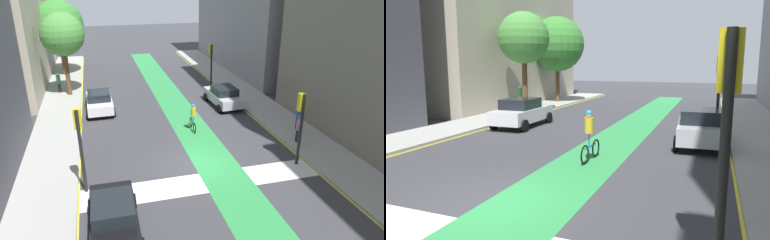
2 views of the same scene
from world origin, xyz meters
The scene contains 19 objects.
ground_plane centered at (0.00, 0.00, 0.00)m, with size 120.00×120.00×0.00m, color #38383D.
bike_lane_paint centered at (1.18, 0.00, 0.00)m, with size 2.40×60.00×0.01m, color #2D8C47.
crosswalk_band centered at (0.00, -2.00, 0.00)m, with size 12.00×1.80×0.01m, color silver.
sidewalk_left centered at (-7.50, 0.00, 0.07)m, with size 3.00×60.00×0.15m, color #9E9E99.
curb_stripe_left centered at (-6.00, 0.00, 0.01)m, with size 0.16×60.00×0.01m, color yellow.
sidewalk_right centered at (7.50, 0.00, 0.07)m, with size 3.00×60.00×0.15m, color #9E9E99.
curb_stripe_right centered at (6.00, 0.00, 0.01)m, with size 0.16×60.00×0.01m, color yellow.
traffic_signal_near_right centered at (5.41, -1.39, 2.79)m, with size 0.35×0.52×3.96m.
traffic_signal_near_left centered at (-5.62, -1.09, 2.89)m, with size 0.35×0.52×4.11m.
traffic_signal_far_right centered at (5.49, 13.68, 2.72)m, with size 0.35×0.52×3.86m.
car_white_left_far centered at (-4.59, 9.67, 0.80)m, with size 2.08×4.23×1.57m.
car_silver_right_far centered at (4.80, 8.39, 0.80)m, with size 2.18×4.28×1.57m.
car_black_left_near centered at (-4.52, -4.57, 0.80)m, with size 2.07×4.22×1.57m.
cyclist_in_lane centered at (1.22, 4.39, 0.97)m, with size 0.32×1.73×1.86m.
pedestrian_sidewalk_right_a centered at (7.80, 2.45, 1.02)m, with size 0.34×0.34×1.71m.
pedestrian_sidewalk_left_a centered at (-7.79, 14.95, 1.03)m, with size 0.34×0.34×1.72m.
pedestrian_sidewalk_right_b centered at (6.77, 0.71, 1.00)m, with size 0.34×0.34×1.68m.
street_tree_near centered at (-6.92, 14.11, 5.14)m, with size 3.48×3.48×6.77m.
street_tree_far centered at (-7.67, 21.20, 5.11)m, with size 4.72×4.72×7.34m.
Camera 1 is at (-4.62, -16.42, 9.52)m, focal length 33.27 mm.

